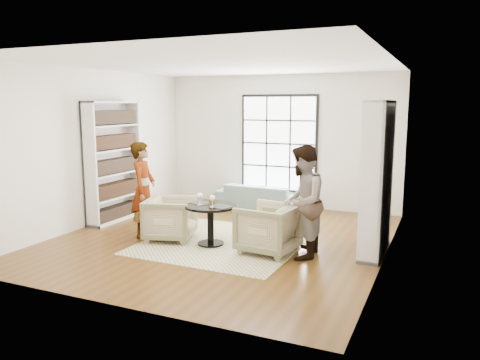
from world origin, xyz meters
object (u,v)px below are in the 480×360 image
at_px(wine_glass_left, 200,196).
at_px(wine_glass_right, 212,198).
at_px(armchair_right, 268,228).
at_px(pedestal_table, 211,216).
at_px(flower_centerpiece, 213,199).
at_px(sofa, 261,197).
at_px(armchair_left, 171,219).
at_px(person_right, 302,202).
at_px(person_left, 143,190).

height_order(wine_glass_left, wine_glass_right, wine_glass_left).
bearing_deg(armchair_right, pedestal_table, -81.93).
bearing_deg(flower_centerpiece, wine_glass_left, -147.93).
height_order(sofa, wine_glass_right, wine_glass_right).
bearing_deg(flower_centerpiece, wine_glass_right, -64.78).
bearing_deg(armchair_left, pedestal_table, -106.24).
xyz_separation_m(sofa, person_right, (1.80, -2.85, 0.58)).
distance_m(sofa, wine_glass_right, 3.07).
xyz_separation_m(sofa, flower_centerpiece, (0.25, -2.82, 0.50)).
bearing_deg(person_left, armchair_left, -106.29).
bearing_deg(person_right, armchair_right, -95.24).
xyz_separation_m(person_left, wine_glass_right, (1.44, -0.14, -0.01)).
bearing_deg(armchair_left, person_right, -105.97).
relative_size(armchair_right, person_left, 0.51).
relative_size(armchair_right, person_right, 0.50).
bearing_deg(pedestal_table, wine_glass_left, -157.15).
bearing_deg(armchair_right, person_right, 97.11).
bearing_deg(wine_glass_right, person_right, 6.07).
bearing_deg(armchair_right, sofa, -149.28).
relative_size(person_right, flower_centerpiece, 8.76).
height_order(person_left, flower_centerpiece, person_left).
bearing_deg(armchair_right, flower_centerpiece, -84.61).
height_order(pedestal_table, wine_glass_right, wine_glass_right).
distance_m(pedestal_table, person_right, 1.61).
bearing_deg(pedestal_table, armchair_left, -179.78).
bearing_deg(armchair_right, wine_glass_left, -78.71).
relative_size(wine_glass_left, flower_centerpiece, 1.04).
distance_m(person_left, flower_centerpiece, 1.35).
bearing_deg(armchair_left, armchair_right, -105.82).
height_order(armchair_left, person_right, person_right).
bearing_deg(person_left, person_right, -105.89).
xyz_separation_m(pedestal_table, wine_glass_left, (-0.16, -0.07, 0.34)).
height_order(armchair_right, person_right, person_right).
bearing_deg(wine_glass_right, armchair_right, 9.68).
bearing_deg(flower_centerpiece, person_left, -177.88).
bearing_deg(armchair_left, sofa, -27.36).
height_order(wine_glass_right, flower_centerpiece, wine_glass_right).
bearing_deg(armchair_left, person_left, 73.54).
relative_size(armchair_left, wine_glass_left, 3.97).
xyz_separation_m(person_left, person_right, (2.90, 0.02, 0.02)).
relative_size(sofa, wine_glass_left, 9.44).
height_order(pedestal_table, armchair_right, armchair_right).
relative_size(sofa, person_right, 1.12).
relative_size(person_left, wine_glass_right, 8.30).
relative_size(pedestal_table, wine_glass_left, 4.16).
height_order(armchair_right, wine_glass_left, wine_glass_left).
height_order(sofa, wine_glass_left, wine_glass_left).
height_order(person_left, person_right, person_right).
distance_m(sofa, armchair_left, 2.92).
bearing_deg(person_right, wine_glass_right, -89.17).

